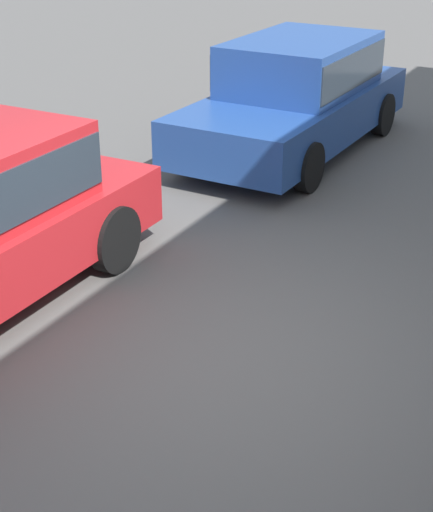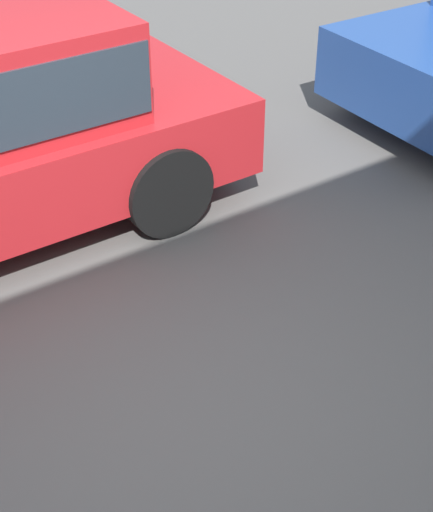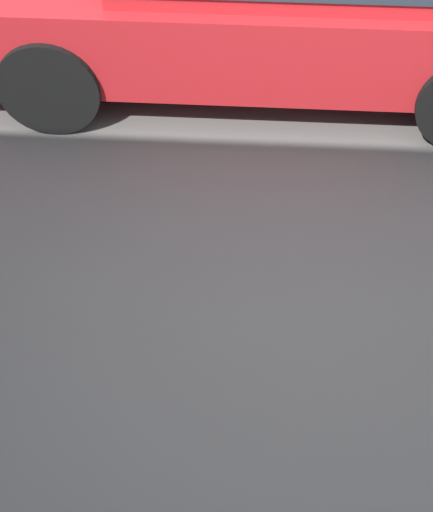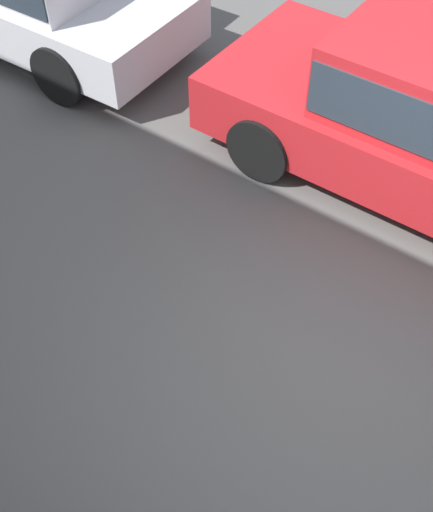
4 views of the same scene
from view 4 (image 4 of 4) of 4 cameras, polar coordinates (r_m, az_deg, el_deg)
The scene contains 1 object.
ground_plane at distance 5.10m, azimuth 10.41°, elevation -10.05°, with size 60.00×60.00×0.00m, color #565451.
Camera 4 is at (-0.74, 2.60, 4.33)m, focal length 45.00 mm.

